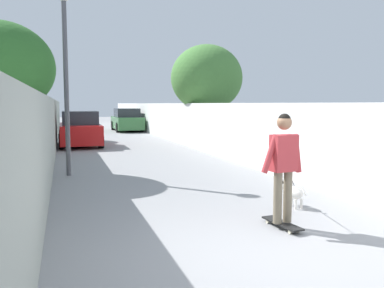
{
  "coord_description": "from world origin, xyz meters",
  "views": [
    {
      "loc": [
        -4.11,
        2.43,
        1.87
      ],
      "look_at": [
        4.13,
        -0.2,
        1.0
      ],
      "focal_mm": 37.82,
      "sensor_mm": 36.0,
      "label": 1
    }
  ],
  "objects_px": {
    "tree_left_mid": "(28,72)",
    "car_near": "(80,130)",
    "person_skateboarder": "(284,160)",
    "dog": "(293,192)",
    "skateboard": "(282,223)",
    "tree_right_near": "(207,78)",
    "lamp_post": "(65,50)",
    "car_far": "(127,120)"
  },
  "relations": [
    {
      "from": "tree_left_mid",
      "to": "dog",
      "type": "distance_m",
      "value": 18.03
    },
    {
      "from": "tree_left_mid",
      "to": "skateboard",
      "type": "bearing_deg",
      "value": -164.97
    },
    {
      "from": "tree_right_near",
      "to": "dog",
      "type": "bearing_deg",
      "value": 168.39
    },
    {
      "from": "car_near",
      "to": "car_far",
      "type": "distance_m",
      "value": 9.83
    },
    {
      "from": "person_skateboarder",
      "to": "car_near",
      "type": "height_order",
      "value": "person_skateboarder"
    },
    {
      "from": "person_skateboarder",
      "to": "skateboard",
      "type": "bearing_deg",
      "value": -18.43
    },
    {
      "from": "tree_left_mid",
      "to": "car_near",
      "type": "bearing_deg",
      "value": -152.37
    },
    {
      "from": "car_near",
      "to": "person_skateboarder",
      "type": "bearing_deg",
      "value": -169.77
    },
    {
      "from": "person_skateboarder",
      "to": "car_far",
      "type": "height_order",
      "value": "person_skateboarder"
    },
    {
      "from": "person_skateboarder",
      "to": "dog",
      "type": "distance_m",
      "value": 1.53
    },
    {
      "from": "tree_left_mid",
      "to": "car_near",
      "type": "distance_m",
      "value": 5.88
    },
    {
      "from": "tree_left_mid",
      "to": "lamp_post",
      "type": "bearing_deg",
      "value": -171.62
    },
    {
      "from": "dog",
      "to": "tree_left_mid",
      "type": "bearing_deg",
      "value": 18.46
    },
    {
      "from": "person_skateboarder",
      "to": "dog",
      "type": "xyz_separation_m",
      "value": [
        1.04,
        -0.82,
        -0.77
      ]
    },
    {
      "from": "lamp_post",
      "to": "person_skateboarder",
      "type": "height_order",
      "value": "lamp_post"
    },
    {
      "from": "skateboard",
      "to": "tree_left_mid",
      "type": "bearing_deg",
      "value": 15.03
    },
    {
      "from": "lamp_post",
      "to": "person_skateboarder",
      "type": "distance_m",
      "value": 6.75
    },
    {
      "from": "tree_left_mid",
      "to": "dog",
      "type": "height_order",
      "value": "tree_left_mid"
    },
    {
      "from": "skateboard",
      "to": "car_near",
      "type": "height_order",
      "value": "car_near"
    },
    {
      "from": "lamp_post",
      "to": "tree_left_mid",
      "type": "bearing_deg",
      "value": 8.38
    },
    {
      "from": "tree_right_near",
      "to": "tree_left_mid",
      "type": "bearing_deg",
      "value": 52.56
    },
    {
      "from": "lamp_post",
      "to": "tree_right_near",
      "type": "bearing_deg",
      "value": -44.14
    },
    {
      "from": "tree_left_mid",
      "to": "tree_right_near",
      "type": "bearing_deg",
      "value": -127.44
    },
    {
      "from": "person_skateboarder",
      "to": "dog",
      "type": "relative_size",
      "value": 1.2
    },
    {
      "from": "person_skateboarder",
      "to": "car_far",
      "type": "bearing_deg",
      "value": -2.69
    },
    {
      "from": "tree_right_near",
      "to": "dog",
      "type": "relative_size",
      "value": 3.28
    },
    {
      "from": "tree_right_near",
      "to": "lamp_post",
      "type": "relative_size",
      "value": 0.94
    },
    {
      "from": "tree_right_near",
      "to": "car_near",
      "type": "bearing_deg",
      "value": 75.41
    },
    {
      "from": "tree_left_mid",
      "to": "dog",
      "type": "relative_size",
      "value": 3.61
    },
    {
      "from": "car_near",
      "to": "car_far",
      "type": "xyz_separation_m",
      "value": [
        9.2,
        -3.45,
        0.0
      ]
    },
    {
      "from": "car_far",
      "to": "tree_right_near",
      "type": "bearing_deg",
      "value": -169.42
    },
    {
      "from": "dog",
      "to": "skateboard",
      "type": "bearing_deg",
      "value": 141.94
    },
    {
      "from": "tree_right_near",
      "to": "lamp_post",
      "type": "height_order",
      "value": "lamp_post"
    },
    {
      "from": "lamp_post",
      "to": "dog",
      "type": "height_order",
      "value": "lamp_post"
    },
    {
      "from": "skateboard",
      "to": "car_far",
      "type": "relative_size",
      "value": 0.19
    },
    {
      "from": "dog",
      "to": "car_far",
      "type": "height_order",
      "value": "car_far"
    },
    {
      "from": "tree_left_mid",
      "to": "lamp_post",
      "type": "xyz_separation_m",
      "value": [
        -12.22,
        -1.8,
        -0.29
      ]
    },
    {
      "from": "tree_right_near",
      "to": "skateboard",
      "type": "bearing_deg",
      "value": 165.63
    },
    {
      "from": "lamp_post",
      "to": "car_near",
      "type": "bearing_deg",
      "value": -4.49
    },
    {
      "from": "lamp_post",
      "to": "car_near",
      "type": "height_order",
      "value": "lamp_post"
    },
    {
      "from": "tree_right_near",
      "to": "person_skateboarder",
      "type": "bearing_deg",
      "value": 165.63
    },
    {
      "from": "skateboard",
      "to": "car_near",
      "type": "xyz_separation_m",
      "value": [
        13.28,
        2.4,
        0.65
      ]
    }
  ]
}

